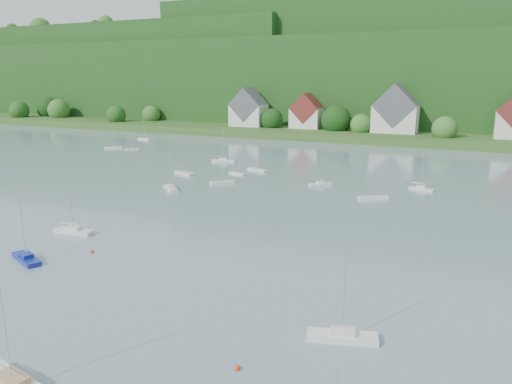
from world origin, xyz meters
TOP-DOWN VIEW (x-y plane):
  - far_shore_strip at (0.00, 200.00)m, footprint 600.00×60.00m
  - forested_ridge at (0.39, 268.57)m, footprint 620.00×181.22m
  - village_building_0 at (-55.00, 187.00)m, footprint 14.00×10.40m
  - village_building_1 at (-30.00, 189.00)m, footprint 12.00×9.36m
  - village_building_2 at (5.00, 188.00)m, footprint 16.00×11.44m
  - near_sailboat_1 at (-18.61, 42.63)m, footprint 6.36×3.92m
  - near_sailboat_2 at (2.67, 23.06)m, footprint 8.02×3.54m
  - near_sailboat_3 at (23.74, 40.60)m, footprint 6.61×3.45m
  - near_sailboat_6 at (-21.59, 53.87)m, footprint 6.40×2.49m
  - mooring_buoy_2 at (17.08, 32.58)m, footprint 0.49×0.49m
  - mooring_buoy_3 at (-13.09, 48.59)m, footprint 0.50×0.50m
  - far_sailboat_cluster at (7.40, 116.14)m, footprint 184.06×69.69m

SIDE VIEW (x-z plane):
  - mooring_buoy_2 at x=17.08m, z-range -0.24..0.24m
  - mooring_buoy_3 at x=-13.09m, z-range -0.25..0.25m
  - far_sailboat_cluster at x=7.40m, z-range -3.98..4.73m
  - near_sailboat_1 at x=-18.61m, z-range -3.72..4.60m
  - near_sailboat_6 at x=-21.59m, z-range -3.77..4.66m
  - near_sailboat_3 at x=23.74m, z-range -3.85..4.75m
  - near_sailboat_2 at x=2.67m, z-range -4.72..5.74m
  - far_shore_strip at x=0.00m, z-range 0.00..3.00m
  - village_building_1 at x=-30.00m, z-range 1.75..15.75m
  - village_building_0 at x=-55.00m, z-range 1.51..17.51m
  - village_building_2 at x=5.00m, z-range 1.27..19.27m
  - forested_ridge at x=0.39m, z-range -12.06..57.83m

